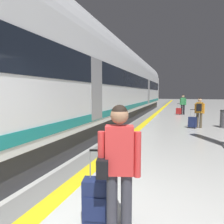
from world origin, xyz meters
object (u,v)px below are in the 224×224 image
at_px(rolling_suitcase_foreground, 97,200).
at_px(suitcase_mid, 179,111).
at_px(passenger_mid, 183,103).
at_px(passenger_near, 199,110).
at_px(high_speed_train, 108,81).
at_px(suitcase_near, 193,122).
at_px(traveller_foreground, 118,163).

height_order(rolling_suitcase_foreground, suitcase_mid, rolling_suitcase_foreground).
height_order(rolling_suitcase_foreground, passenger_mid, passenger_mid).
relative_size(passenger_near, passenger_mid, 0.95).
relative_size(high_speed_train, suitcase_mid, 35.88).
xyz_separation_m(passenger_near, suitcase_near, (-0.31, -0.21, -0.60)).
bearing_deg(high_speed_train, rolling_suitcase_foreground, -71.07).
relative_size(traveller_foreground, suitcase_mid, 1.77).
xyz_separation_m(suitcase_near, passenger_mid, (-0.41, 6.77, 0.63)).
bearing_deg(passenger_near, rolling_suitcase_foreground, -102.55).
height_order(traveller_foreground, passenger_near, traveller_foreground).
bearing_deg(passenger_near, traveller_foreground, -100.27).
height_order(suitcase_near, suitcase_mid, suitcase_near).
height_order(high_speed_train, passenger_mid, high_speed_train).
xyz_separation_m(traveller_foreground, suitcase_near, (1.30, 8.69, -0.64)).
relative_size(traveller_foreground, passenger_near, 1.06).
bearing_deg(traveller_foreground, suitcase_near, 81.50).
bearing_deg(passenger_near, suitcase_near, -145.95).
relative_size(traveller_foreground, suitcase_near, 1.71).
distance_m(high_speed_train, traveller_foreground, 9.87).
relative_size(passenger_mid, suitcase_mid, 1.75).
relative_size(high_speed_train, suitcase_near, 34.77).
relative_size(rolling_suitcase_foreground, passenger_near, 0.66).
distance_m(traveller_foreground, rolling_suitcase_foreground, 0.71).
bearing_deg(passenger_mid, passenger_near, -83.68).
distance_m(traveller_foreground, passenger_mid, 15.49).
bearing_deg(traveller_foreground, rolling_suitcase_foreground, 156.66).
bearing_deg(suitcase_mid, suitcase_near, -83.63).
distance_m(traveller_foreground, suitcase_near, 8.81).
height_order(high_speed_train, rolling_suitcase_foreground, high_speed_train).
distance_m(high_speed_train, suitcase_near, 5.22).
height_order(passenger_near, suitcase_near, passenger_near).
bearing_deg(suitcase_mid, passenger_near, -80.63).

